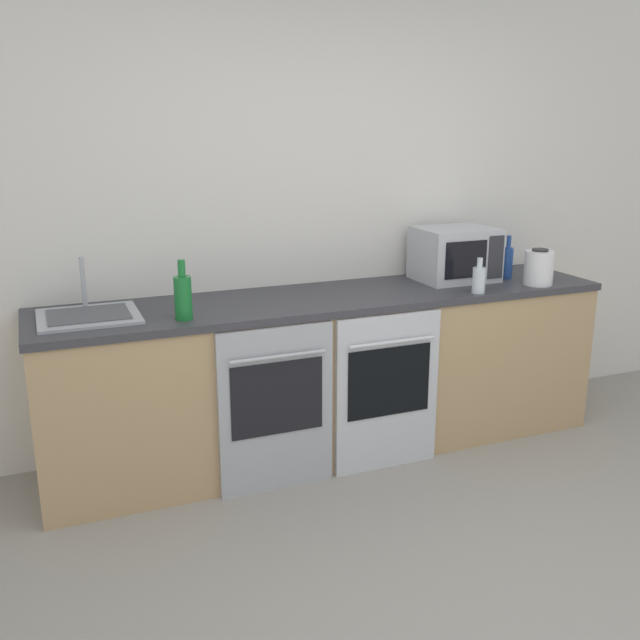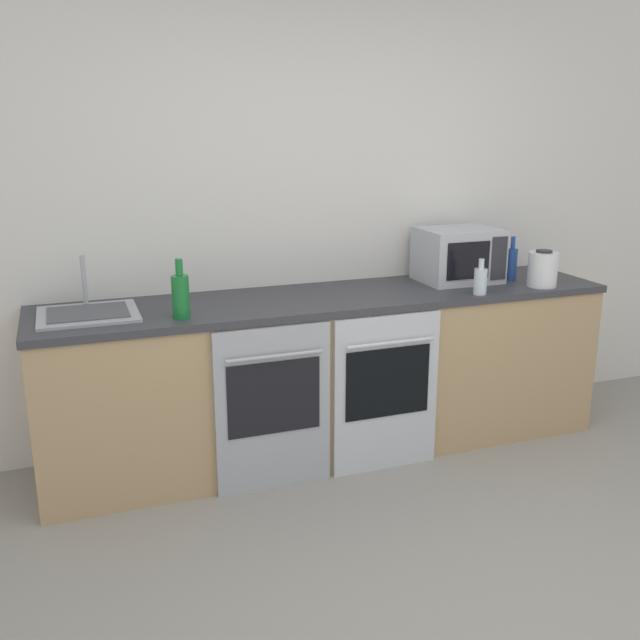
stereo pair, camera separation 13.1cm
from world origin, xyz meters
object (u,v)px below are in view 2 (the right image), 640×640
(oven_left, at_px, (273,408))
(bottle_clear, at_px, (480,280))
(oven_right, at_px, (386,392))
(kettle, at_px, (543,269))
(bottle_blue, at_px, (512,263))
(bottle_green, at_px, (181,295))
(sink, at_px, (88,313))
(microwave, at_px, (458,255))

(oven_left, height_order, bottle_clear, bottle_clear)
(bottle_clear, bearing_deg, oven_left, -176.30)
(oven_right, xyz_separation_m, kettle, (1.04, 0.13, 0.57))
(bottle_blue, bearing_deg, bottle_clear, -145.72)
(bottle_green, bearing_deg, bottle_blue, 5.27)
(kettle, distance_m, sink, 2.51)
(oven_right, bearing_deg, bottle_green, 171.65)
(kettle, xyz_separation_m, sink, (-2.50, 0.23, -0.09))
(bottle_clear, distance_m, sink, 2.07)
(oven_left, relative_size, bottle_blue, 3.29)
(oven_right, distance_m, kettle, 1.19)
(bottle_blue, bearing_deg, sink, 179.57)
(oven_right, distance_m, bottle_green, 1.20)
(oven_right, relative_size, microwave, 1.91)
(sink, bearing_deg, bottle_clear, -7.68)
(oven_left, xyz_separation_m, oven_right, (0.63, 0.00, 0.00))
(bottle_green, height_order, kettle, bottle_green)
(oven_left, bearing_deg, kettle, 4.37)
(bottle_blue, distance_m, bottle_clear, 0.46)
(microwave, distance_m, sink, 2.12)
(oven_left, distance_m, bottle_green, 0.73)
(oven_right, distance_m, microwave, 1.00)
(oven_right, xyz_separation_m, microwave, (0.65, 0.43, 0.63))
(bottle_blue, xyz_separation_m, sink, (-2.43, 0.02, -0.09))
(sink, bearing_deg, oven_left, -23.07)
(oven_left, bearing_deg, microwave, 18.38)
(bottle_clear, xyz_separation_m, sink, (-2.05, 0.28, -0.06))
(oven_right, relative_size, bottle_green, 2.97)
(bottle_green, relative_size, sink, 0.61)
(bottle_green, bearing_deg, sink, 154.40)
(oven_right, bearing_deg, kettle, 6.99)
(bottle_clear, bearing_deg, oven_right, -172.42)
(microwave, bearing_deg, kettle, -38.00)
(bottle_blue, height_order, bottle_green, bottle_green)
(oven_left, relative_size, microwave, 1.91)
(bottle_green, distance_m, kettle, 2.07)
(oven_right, xyz_separation_m, bottle_clear, (0.59, 0.08, 0.55))
(kettle, bearing_deg, microwave, 142.00)
(bottle_green, relative_size, kettle, 1.38)
(oven_left, relative_size, bottle_clear, 4.36)
(bottle_green, bearing_deg, kettle, -0.69)
(oven_left, height_order, oven_right, same)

